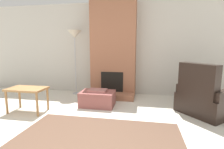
% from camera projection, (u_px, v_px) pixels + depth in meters
% --- Properties ---
extents(wall_back, '(8.22, 0.06, 2.60)m').
position_uv_depth(wall_back, '(115.00, 49.00, 5.05)').
color(wall_back, '#BCB7AD').
rests_on(wall_back, ground_plane).
extents(fireplace, '(1.22, 0.78, 2.60)m').
position_uv_depth(fireplace, '(113.00, 51.00, 4.80)').
color(fireplace, '#935B42').
rests_on(fireplace, ground_plane).
extents(ottoman, '(0.77, 0.54, 0.39)m').
position_uv_depth(ottoman, '(98.00, 98.00, 4.05)').
color(ottoman, '#8C4C47').
rests_on(ottoman, ground_plane).
extents(armchair, '(1.25, 1.26, 1.05)m').
position_uv_depth(armchair, '(204.00, 100.00, 3.53)').
color(armchair, black).
rests_on(armchair, ground_plane).
extents(side_table, '(0.77, 0.46, 0.52)m').
position_uv_depth(side_table, '(27.00, 91.00, 3.64)').
color(side_table, '#9E7042').
rests_on(side_table, ground_plane).
extents(floor_lamp_left, '(0.38, 0.38, 1.81)m').
position_uv_depth(floor_lamp_left, '(74.00, 37.00, 4.88)').
color(floor_lamp_left, '#ADADB2').
rests_on(floor_lamp_left, ground_plane).
extents(area_rug, '(2.50, 1.36, 0.01)m').
position_uv_depth(area_rug, '(99.00, 137.00, 2.65)').
color(area_rug, brown).
rests_on(area_rug, ground_plane).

